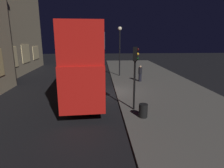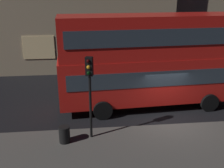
# 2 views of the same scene
# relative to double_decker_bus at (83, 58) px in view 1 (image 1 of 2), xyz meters

# --- Properties ---
(ground_plane) EXTENTS (80.00, 80.00, 0.00)m
(ground_plane) POSITION_rel_double_decker_bus_xyz_m (0.83, -2.16, -3.10)
(ground_plane) COLOR black
(sidewalk_slab) EXTENTS (44.00, 8.40, 0.12)m
(sidewalk_slab) POSITION_rel_double_decker_bus_xyz_m (0.83, -6.84, -3.04)
(sidewalk_slab) COLOR #4C4944
(sidewalk_slab) RESTS_ON ground
(double_decker_bus) EXTENTS (10.67, 3.32, 5.57)m
(double_decker_bus) POSITION_rel_double_decker_bus_xyz_m (0.00, 0.00, 0.00)
(double_decker_bus) COLOR red
(double_decker_bus) RESTS_ON ground
(traffic_light_near_kerb) EXTENTS (0.38, 0.39, 4.01)m
(traffic_light_near_kerb) POSITION_rel_double_decker_bus_xyz_m (-3.49, -3.47, -0.10)
(traffic_light_near_kerb) COLOR black
(traffic_light_near_kerb) RESTS_ON sidewalk_slab
(street_lamp) EXTENTS (0.45, 0.45, 5.74)m
(street_lamp) POSITION_rel_double_decker_bus_xyz_m (7.64, -3.68, 1.00)
(street_lamp) COLOR black
(street_lamp) RESTS_ON sidewalk_slab
(pedestrian) EXTENTS (0.39, 0.39, 1.69)m
(pedestrian) POSITION_rel_double_decker_bus_xyz_m (4.42, -5.53, -2.12)
(pedestrian) COLOR black
(pedestrian) RESTS_ON sidewalk_slab
(litter_bin) EXTENTS (0.52, 0.52, 0.80)m
(litter_bin) POSITION_rel_double_decker_bus_xyz_m (-4.75, -3.78, -2.58)
(litter_bin) COLOR black
(litter_bin) RESTS_ON sidewalk_slab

